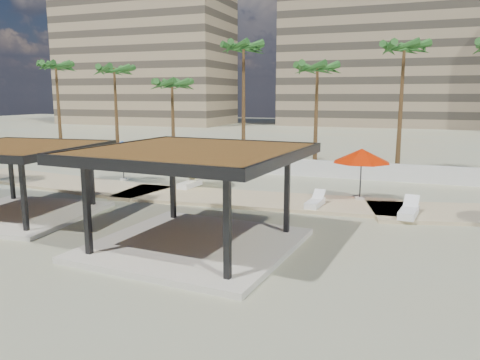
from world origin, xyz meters
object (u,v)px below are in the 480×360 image
object	(u,v)px
lounger_b	(315,203)
lounger_c	(409,212)
pavilion_west	(16,174)
pavilion_central	(194,189)
lounger_a	(190,184)
umbrella_c	(362,156)

from	to	relation	value
lounger_b	lounger_c	size ratio (longest dim) A/B	0.86
pavilion_west	lounger_c	bearing A→B (deg)	13.61
pavilion_central	lounger_b	distance (m)	8.47
pavilion_central	lounger_a	bearing A→B (deg)	121.72
pavilion_west	lounger_b	world-z (taller)	pavilion_west
lounger_b	lounger_a	bearing A→B (deg)	78.95
lounger_a	lounger_c	world-z (taller)	lounger_c
lounger_c	pavilion_west	bearing A→B (deg)	115.45
pavilion_central	lounger_b	bearing A→B (deg)	72.28
umbrella_c	lounger_b	size ratio (longest dim) A/B	2.01
pavilion_west	lounger_c	world-z (taller)	pavilion_west
umbrella_c	lounger_a	xyz separation A→B (m)	(-10.23, -0.01, -2.19)
lounger_c	umbrella_c	bearing A→B (deg)	48.77
pavilion_central	umbrella_c	xyz separation A→B (m)	(5.07, 10.00, 0.27)
lounger_a	pavilion_west	bearing A→B (deg)	155.11
pavilion_west	lounger_a	bearing A→B (deg)	56.22
umbrella_c	lounger_a	distance (m)	10.47
pavilion_west	lounger_c	size ratio (longest dim) A/B	3.29
umbrella_c	lounger_a	size ratio (longest dim) A/B	1.81
pavilion_west	lounger_c	distance (m)	18.64
pavilion_central	lounger_a	xyz separation A→B (m)	(-5.16, 9.99, -1.92)
pavilion_west	umbrella_c	size ratio (longest dim) A/B	1.90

